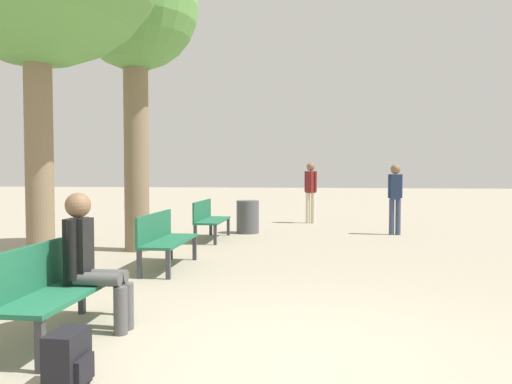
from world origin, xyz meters
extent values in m
plane|color=gray|center=(0.00, 0.00, 0.00)|extent=(80.00, 80.00, 0.00)
cube|color=#1E6042|center=(-1.96, 0.25, 0.42)|extent=(0.51, 1.60, 0.04)
cube|color=#1E6042|center=(-2.19, 0.25, 0.65)|extent=(0.04, 1.60, 0.41)
cube|color=#38383D|center=(-1.75, -0.50, 0.20)|extent=(0.06, 0.06, 0.40)
cube|color=#38383D|center=(-1.75, 1.01, 0.20)|extent=(0.06, 0.06, 0.40)
cube|color=#38383D|center=(-2.17, 1.01, 0.20)|extent=(0.06, 0.06, 0.40)
cube|color=#1E6042|center=(-1.96, 3.48, 0.42)|extent=(0.51, 1.60, 0.04)
cube|color=#1E6042|center=(-2.19, 3.48, 0.65)|extent=(0.04, 1.60, 0.41)
cube|color=#38383D|center=(-1.75, 2.73, 0.20)|extent=(0.06, 0.06, 0.40)
cube|color=#38383D|center=(-1.75, 4.23, 0.20)|extent=(0.06, 0.06, 0.40)
cube|color=#38383D|center=(-2.17, 2.73, 0.20)|extent=(0.06, 0.06, 0.40)
cube|color=#38383D|center=(-2.17, 4.23, 0.20)|extent=(0.06, 0.06, 0.40)
cube|color=#1E6042|center=(-1.96, 6.71, 0.42)|extent=(0.51, 1.60, 0.04)
cube|color=#1E6042|center=(-2.19, 6.71, 0.65)|extent=(0.04, 1.60, 0.41)
cube|color=#38383D|center=(-1.75, 5.95, 0.20)|extent=(0.06, 0.06, 0.40)
cube|color=#38383D|center=(-1.75, 7.46, 0.20)|extent=(0.06, 0.06, 0.40)
cube|color=#38383D|center=(-2.17, 5.95, 0.20)|extent=(0.06, 0.06, 0.40)
cube|color=#38383D|center=(-2.17, 7.46, 0.20)|extent=(0.06, 0.06, 0.40)
cylinder|color=#7A664C|center=(-3.07, 1.78, 1.74)|extent=(0.33, 0.33, 3.48)
cylinder|color=#7A664C|center=(-3.07, 5.09, 1.95)|extent=(0.46, 0.46, 3.91)
sphere|color=#568E42|center=(-3.07, 5.09, 4.55)|extent=(2.34, 2.34, 2.34)
cylinder|color=#4C4C4C|center=(-1.72, 0.41, 0.51)|extent=(0.44, 0.13, 0.13)
cylinder|color=#4C4C4C|center=(-1.50, 0.41, 0.22)|extent=(0.13, 0.13, 0.44)
cylinder|color=#4C4C4C|center=(-1.72, 0.57, 0.51)|extent=(0.44, 0.13, 0.13)
cylinder|color=#4C4C4C|center=(-1.50, 0.57, 0.22)|extent=(0.13, 0.13, 0.44)
cube|color=black|center=(-1.94, 0.49, 0.75)|extent=(0.20, 0.24, 0.62)
cylinder|color=black|center=(-1.94, 0.36, 0.78)|extent=(0.09, 0.09, 0.56)
cylinder|color=black|center=(-1.94, 0.62, 0.78)|extent=(0.09, 0.09, 0.56)
sphere|color=brown|center=(-1.94, 0.49, 1.18)|extent=(0.24, 0.24, 0.24)
cube|color=black|center=(-1.41, -0.74, 0.20)|extent=(0.21, 0.33, 0.41)
cube|color=black|center=(-1.29, -0.74, 0.14)|extent=(0.04, 0.23, 0.18)
cylinder|color=beige|center=(0.04, 10.41, 0.44)|extent=(0.13, 0.13, 0.87)
cylinder|color=beige|center=(0.19, 10.41, 0.44)|extent=(0.13, 0.13, 0.87)
cube|color=maroon|center=(0.12, 10.41, 1.18)|extent=(0.30, 0.31, 0.62)
cylinder|color=maroon|center=(-0.01, 10.41, 1.20)|extent=(0.09, 0.09, 0.59)
cylinder|color=maroon|center=(0.25, 10.41, 1.20)|extent=(0.09, 0.09, 0.59)
sphere|color=brown|center=(0.12, 10.41, 1.62)|extent=(0.24, 0.24, 0.24)
cylinder|color=#384260|center=(2.04, 8.05, 0.42)|extent=(0.12, 0.12, 0.83)
cylinder|color=#384260|center=(2.19, 8.05, 0.42)|extent=(0.12, 0.12, 0.83)
cube|color=navy|center=(2.12, 8.05, 1.13)|extent=(0.23, 0.20, 0.59)
cylinder|color=navy|center=(1.99, 8.05, 1.14)|extent=(0.09, 0.09, 0.56)
cylinder|color=navy|center=(2.24, 8.05, 1.14)|extent=(0.09, 0.09, 0.56)
sphere|color=brown|center=(2.12, 8.05, 1.54)|extent=(0.23, 0.23, 0.23)
cylinder|color=#4C4C51|center=(-1.36, 7.94, 0.39)|extent=(0.54, 0.54, 0.79)
camera|label=1|loc=(0.28, -3.93, 1.51)|focal=35.00mm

